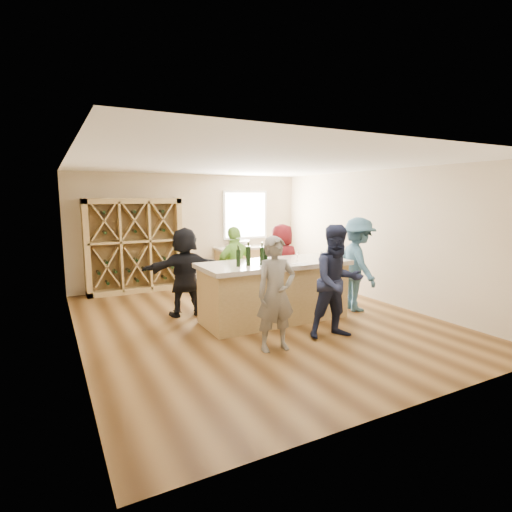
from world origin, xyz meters
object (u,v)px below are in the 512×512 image
wine_bottle_d (262,256)px  person_far_mid (235,268)px  wine_rack (134,246)px  wine_bottle_a (238,258)px  person_server (358,264)px  person_near_right (337,282)px  sink (240,244)px  person_far_left (185,272)px  wine_bottle_c (248,256)px  tasting_counter_base (274,293)px  person_far_right (282,264)px  wine_bottle_e (266,255)px  person_near_left (276,294)px

wine_bottle_d → person_far_mid: 1.22m
wine_rack → wine_bottle_a: wine_rack is taller
person_server → wine_bottle_d: bearing=105.3°
wine_rack → person_near_right: wine_rack is taller
sink → person_far_left: 3.22m
wine_bottle_a → person_server: size_ratio=0.15×
wine_rack → wine_bottle_c: size_ratio=6.62×
tasting_counter_base → wine_bottle_c: (-0.60, -0.14, 0.75)m
tasting_counter_base → person_near_right: 1.38m
wine_rack → person_far_right: size_ratio=1.31×
wine_bottle_e → person_server: (2.06, -0.04, -0.31)m
tasting_counter_base → person_far_mid: (-0.33, 0.96, 0.33)m
person_far_mid → person_far_left: person_far_left is taller
wine_bottle_c → wine_rack: bearing=108.5°
wine_rack → wine_bottle_a: size_ratio=7.76×
person_near_right → wine_bottle_e: bearing=132.6°
wine_rack → person_far_left: bearing=-79.2°
sink → person_far_left: person_far_left is taller
wine_bottle_e → person_far_right: 1.57m
tasting_counter_base → wine_bottle_e: 0.80m
person_far_mid → person_near_left: bearing=68.0°
wine_bottle_a → person_server: person_server is taller
person_far_right → person_near_left: bearing=61.7°
person_near_left → wine_bottle_c: bearing=88.1°
person_server → person_far_right: (-1.03, 1.16, -0.08)m
wine_bottle_c → person_far_right: (1.35, 1.10, -0.41)m
wine_bottle_d → person_far_right: size_ratio=0.18×
wine_bottle_d → tasting_counter_base: bearing=27.8°
wine_bottle_a → person_near_left: (0.08, -1.10, -0.38)m
wine_rack → person_server: 5.09m
wine_bottle_d → person_near_right: 1.36m
sink → wine_rack: bearing=178.5°
tasting_counter_base → person_far_mid: bearing=109.3°
wine_bottle_c → person_near_left: size_ratio=0.20×
wine_rack → tasting_counter_base: size_ratio=0.85×
wine_bottle_e → person_far_mid: size_ratio=0.19×
tasting_counter_base → wine_bottle_a: 1.08m
wine_bottle_a → wine_bottle_c: (0.19, 0.02, 0.02)m
wine_bottle_d → person_far_left: (-0.97, 1.24, -0.39)m
tasting_counter_base → person_far_left: bearing=141.7°
tasting_counter_base → person_far_mid: person_far_mid is taller
sink → wine_bottle_d: bearing=-109.8°
wine_bottle_a → person_near_right: (1.21, -1.10, -0.32)m
person_far_left → person_near_right: bearing=132.8°
wine_rack → person_server: wine_rack is taller
tasting_counter_base → person_server: size_ratio=1.41×
wine_bottle_d → person_near_left: size_ratio=0.18×
person_far_mid → person_server: bearing=139.2°
wine_rack → wine_bottle_a: (1.00, -3.58, 0.12)m
person_near_left → person_far_left: person_near_left is taller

